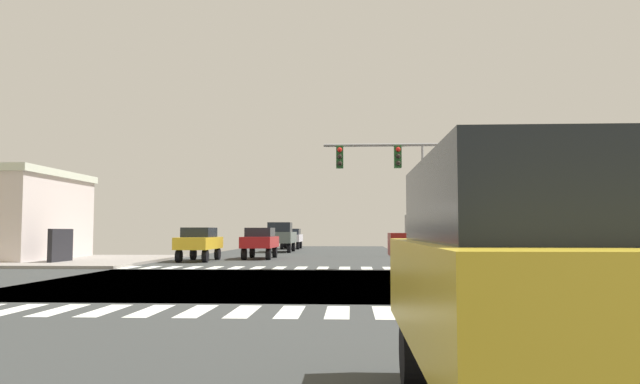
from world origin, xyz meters
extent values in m
cube|color=#323535|center=(0.00, 0.00, -0.03)|extent=(14.00, 90.00, 0.05)
cube|color=#323535|center=(0.00, 0.00, -0.03)|extent=(90.00, 12.00, 0.05)
cube|color=gray|center=(13.00, 12.00, 0.07)|extent=(12.00, 12.00, 0.14)
cube|color=gray|center=(-13.00, 12.00, 0.07)|extent=(12.00, 12.00, 0.14)
cube|color=silver|center=(-3.75, -7.30, 0.00)|extent=(0.50, 2.00, 0.01)
cube|color=silver|center=(-2.75, -7.30, 0.00)|extent=(0.50, 2.00, 0.01)
cube|color=silver|center=(-1.75, -7.30, 0.00)|extent=(0.50, 2.00, 0.01)
cube|color=silver|center=(-0.75, -7.30, 0.00)|extent=(0.50, 2.00, 0.01)
cube|color=silver|center=(0.25, -7.30, 0.00)|extent=(0.50, 2.00, 0.01)
cube|color=silver|center=(1.25, -7.30, 0.00)|extent=(0.50, 2.00, 0.01)
cube|color=silver|center=(2.25, -7.30, 0.00)|extent=(0.50, 2.00, 0.01)
cube|color=silver|center=(3.25, -7.30, 0.00)|extent=(0.50, 2.00, 0.01)
cube|color=silver|center=(4.25, -7.30, 0.00)|extent=(0.50, 2.00, 0.01)
cube|color=silver|center=(5.25, -7.30, 0.00)|extent=(0.50, 2.00, 0.01)
cube|color=silver|center=(6.25, -7.30, 0.00)|extent=(0.50, 2.00, 0.01)
cube|color=silver|center=(-6.75, 7.30, 0.00)|extent=(0.50, 2.00, 0.01)
cube|color=silver|center=(-5.75, 7.30, 0.00)|extent=(0.50, 2.00, 0.01)
cube|color=silver|center=(-4.75, 7.30, 0.00)|extent=(0.50, 2.00, 0.01)
cube|color=silver|center=(-3.75, 7.30, 0.00)|extent=(0.50, 2.00, 0.01)
cube|color=silver|center=(-2.75, 7.30, 0.00)|extent=(0.50, 2.00, 0.01)
cube|color=silver|center=(-1.75, 7.30, 0.00)|extent=(0.50, 2.00, 0.01)
cube|color=silver|center=(-0.75, 7.30, 0.00)|extent=(0.50, 2.00, 0.01)
cube|color=silver|center=(0.25, 7.30, 0.00)|extent=(0.50, 2.00, 0.01)
cube|color=silver|center=(1.25, 7.30, 0.00)|extent=(0.50, 2.00, 0.01)
cube|color=silver|center=(2.25, 7.30, 0.00)|extent=(0.50, 2.00, 0.01)
cube|color=silver|center=(3.25, 7.30, 0.00)|extent=(0.50, 2.00, 0.01)
cube|color=silver|center=(4.25, 7.30, 0.00)|extent=(0.50, 2.00, 0.01)
cube|color=silver|center=(5.25, 7.30, 0.00)|extent=(0.50, 2.00, 0.01)
cube|color=silver|center=(6.25, 7.30, 0.00)|extent=(0.50, 2.00, 0.01)
cylinder|color=gray|center=(8.44, 7.00, 3.00)|extent=(0.20, 0.20, 6.01)
cylinder|color=gray|center=(5.37, 7.00, 5.61)|extent=(6.13, 0.14, 0.14)
cube|color=#1E5123|center=(5.68, 7.00, 5.06)|extent=(0.32, 0.40, 1.00)
sphere|color=red|center=(5.68, 6.76, 5.37)|extent=(0.22, 0.22, 0.22)
sphere|color=black|center=(5.68, 6.76, 5.06)|extent=(0.22, 0.22, 0.22)
sphere|color=black|center=(5.68, 6.76, 4.75)|extent=(0.22, 0.22, 0.22)
cube|color=#1E5123|center=(3.04, 7.00, 5.06)|extent=(0.32, 0.40, 1.00)
sphere|color=red|center=(3.04, 6.76, 5.37)|extent=(0.22, 0.22, 0.22)
sphere|color=black|center=(3.04, 6.76, 5.06)|extent=(0.22, 0.22, 0.22)
sphere|color=black|center=(3.04, 6.76, 4.75)|extent=(0.22, 0.22, 0.22)
cylinder|color=gray|center=(8.35, 19.84, 3.78)|extent=(0.16, 0.16, 7.57)
cylinder|color=gray|center=(7.65, 19.84, 7.47)|extent=(1.40, 0.10, 0.10)
ellipsoid|color=silver|center=(6.95, 19.84, 7.42)|extent=(0.60, 0.32, 0.20)
cube|color=black|center=(-11.24, 9.62, 0.90)|extent=(0.24, 2.20, 1.80)
cylinder|color=black|center=(4.22, -13.20, 0.37)|extent=(0.26, 0.74, 0.74)
cylinder|color=black|center=(5.78, -13.20, 0.37)|extent=(0.26, 0.74, 0.74)
cube|color=gold|center=(5.00, -14.76, 1.18)|extent=(1.96, 4.60, 0.88)
cube|color=black|center=(5.00, -14.76, 1.98)|extent=(1.69, 3.22, 0.72)
cylinder|color=black|center=(-4.28, 11.66, 0.34)|extent=(0.26, 0.68, 0.68)
cylinder|color=black|center=(-5.72, 11.66, 0.34)|extent=(0.26, 0.68, 0.68)
cylinder|color=black|center=(-4.28, 14.58, 0.34)|extent=(0.26, 0.68, 0.68)
cylinder|color=black|center=(-5.72, 14.58, 0.34)|extent=(0.26, 0.68, 0.68)
cube|color=gold|center=(-5.00, 13.12, 1.01)|extent=(1.80, 4.30, 0.66)
cube|color=black|center=(-5.00, 13.12, 1.61)|extent=(1.55, 2.24, 0.54)
cylinder|color=black|center=(-1.28, 14.61, 0.34)|extent=(0.26, 0.68, 0.68)
cylinder|color=black|center=(-2.72, 14.61, 0.34)|extent=(0.26, 0.68, 0.68)
cylinder|color=black|center=(-1.28, 17.53, 0.34)|extent=(0.26, 0.68, 0.68)
cylinder|color=black|center=(-2.72, 17.53, 0.34)|extent=(0.26, 0.68, 0.68)
cube|color=#A5181A|center=(-2.00, 16.07, 1.01)|extent=(1.80, 4.30, 0.66)
cube|color=black|center=(-2.00, 16.07, 1.61)|extent=(1.55, 2.24, 0.54)
cylinder|color=black|center=(-1.20, 25.40, 0.37)|extent=(0.26, 0.74, 0.74)
cylinder|color=black|center=(-2.80, 25.40, 0.37)|extent=(0.26, 0.74, 0.74)
cylinder|color=black|center=(-1.20, 28.86, 0.37)|extent=(0.26, 0.74, 0.74)
cylinder|color=black|center=(-2.80, 28.86, 0.37)|extent=(0.26, 0.74, 0.74)
cube|color=#54615E|center=(-2.00, 27.13, 1.17)|extent=(2.00, 5.10, 0.86)
cube|color=black|center=(-2.00, 26.24, 1.97)|extent=(1.76, 1.78, 0.75)
cylinder|color=black|center=(-1.28, 33.71, 0.34)|extent=(0.26, 0.68, 0.68)
cylinder|color=black|center=(-2.72, 33.71, 0.34)|extent=(0.26, 0.68, 0.68)
cylinder|color=black|center=(-1.28, 36.64, 0.34)|extent=(0.26, 0.68, 0.68)
cylinder|color=black|center=(-2.72, 36.64, 0.34)|extent=(0.26, 0.68, 0.68)
cube|color=silver|center=(-2.00, 35.18, 1.01)|extent=(1.80, 4.30, 0.66)
cube|color=black|center=(-2.00, 35.18, 1.61)|extent=(1.55, 2.24, 0.54)
cylinder|color=black|center=(8.90, 4.28, 0.37)|extent=(0.74, 0.26, 0.74)
cylinder|color=black|center=(8.90, 2.72, 0.37)|extent=(0.74, 0.26, 0.74)
cylinder|color=black|center=(5.77, 4.28, 0.37)|extent=(0.74, 0.26, 0.74)
cylinder|color=black|center=(5.77, 2.72, 0.37)|extent=(0.74, 0.26, 0.74)
cube|color=#A01C18|center=(7.33, 3.50, 1.18)|extent=(4.60, 1.96, 0.88)
cube|color=black|center=(7.33, 3.50, 1.98)|extent=(3.22, 1.69, 0.72)
camera|label=1|loc=(3.53, -19.85, 1.72)|focal=33.20mm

